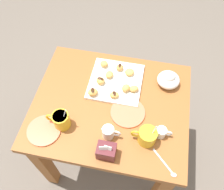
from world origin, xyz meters
TOP-DOWN VIEW (x-y plane):
  - ground_plane at (0.00, 0.00)m, footprint 8.00×8.00m
  - dining_table at (0.00, 0.00)m, footprint 0.86×0.72m
  - pastry_plate_square at (0.00, -0.15)m, footprint 0.30×0.30m
  - coffee_mug_mustard_left at (-0.22, 0.17)m, footprint 0.13×0.09m
  - coffee_mug_mustard_right at (0.22, 0.17)m, footprint 0.13×0.09m
  - cream_pitcher_white at (-0.03, 0.19)m, footprint 0.10×0.06m
  - sugar_caddy at (-0.04, 0.28)m, footprint 0.09×0.07m
  - ice_cream_bowl at (-0.30, -0.20)m, footprint 0.13×0.13m
  - chocolate_sauce_pitcher at (-0.29, 0.13)m, footprint 0.09×0.05m
  - saucer_coral_left at (-0.10, 0.04)m, footprint 0.19×0.19m
  - saucer_coral_right at (0.30, 0.23)m, footprint 0.17×0.17m
  - loose_spoon_near_saucer at (-0.33, 0.29)m, footprint 0.12×0.12m
  - beignet_0 at (-0.07, -0.10)m, footprint 0.06×0.06m
  - beignet_1 at (0.08, -0.12)m, footprint 0.06×0.06m
  - chocolate_drizzle_1 at (0.08, -0.12)m, footprint 0.04×0.02m
  - beignet_2 at (-0.07, -0.21)m, footprint 0.08×0.08m
  - beignet_3 at (0.11, -0.03)m, footprint 0.07×0.07m
  - chocolate_drizzle_3 at (0.11, -0.03)m, footprint 0.03×0.04m
  - beignet_4 at (-0.01, -0.24)m, footprint 0.05×0.06m
  - chocolate_drizzle_4 at (-0.01, -0.24)m, footprint 0.02×0.03m
  - beignet_5 at (-0.01, -0.04)m, footprint 0.06×0.05m
  - chocolate_drizzle_5 at (-0.01, -0.04)m, footprint 0.03×0.03m
  - beignet_6 at (0.09, -0.24)m, footprint 0.06×0.06m
  - beignet_7 at (0.04, -0.17)m, footprint 0.05×0.06m
  - beignet_8 at (-0.11, -0.10)m, footprint 0.06×0.06m

SIDE VIEW (x-z plane):
  - ground_plane at x=0.00m, z-range 0.00..0.00m
  - dining_table at x=0.00m, z-range 0.21..0.92m
  - loose_spoon_near_saucer at x=-0.33m, z-range 0.71..0.72m
  - saucer_coral_left at x=-0.10m, z-range 0.71..0.72m
  - saucer_coral_right at x=0.30m, z-range 0.71..0.72m
  - pastry_plate_square at x=0.00m, z-range 0.71..0.73m
  - chocolate_sauce_pitcher at x=-0.29m, z-range 0.72..0.77m
  - beignet_5 at x=-0.01m, z-range 0.73..0.76m
  - beignet_7 at x=0.04m, z-range 0.73..0.76m
  - beignet_2 at x=-0.07m, z-range 0.73..0.76m
  - beignet_8 at x=-0.11m, z-range 0.73..0.76m
  - beignet_6 at x=0.09m, z-range 0.73..0.77m
  - beignet_4 at x=-0.01m, z-range 0.73..0.77m
  - beignet_0 at x=-0.07m, z-range 0.73..0.77m
  - beignet_1 at x=0.08m, z-range 0.73..0.77m
  - beignet_3 at x=0.11m, z-range 0.73..0.77m
  - cream_pitcher_white at x=-0.03m, z-range 0.72..0.79m
  - sugar_caddy at x=-0.04m, z-range 0.70..0.81m
  - ice_cream_bowl at x=-0.30m, z-range 0.71..0.80m
  - coffee_mug_mustard_left at x=-0.22m, z-range 0.69..0.83m
  - chocolate_drizzle_5 at x=-0.01m, z-range 0.76..0.77m
  - coffee_mug_mustard_right at x=0.22m, z-range 0.69..0.84m
  - chocolate_drizzle_4 at x=-0.01m, z-range 0.77..0.77m
  - chocolate_drizzle_1 at x=0.08m, z-range 0.77..0.77m
  - chocolate_drizzle_3 at x=0.11m, z-range 0.77..0.77m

